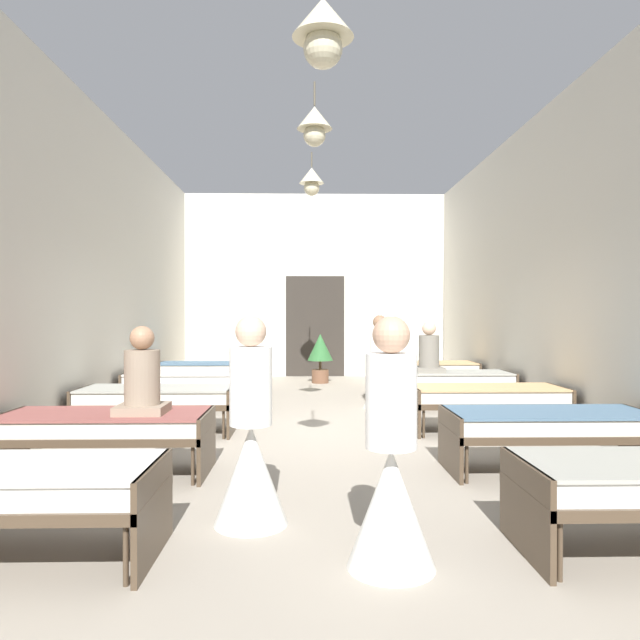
% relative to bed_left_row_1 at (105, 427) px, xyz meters
% --- Properties ---
extents(ground_plane, '(6.82, 14.26, 0.10)m').
position_rel_bed_left_row_1_xyz_m(ground_plane, '(2.06, 1.90, -0.49)').
color(ground_plane, '#9E9384').
extents(room_shell, '(6.62, 13.86, 4.38)m').
position_rel_bed_left_row_1_xyz_m(room_shell, '(2.06, 3.28, 1.75)').
color(room_shell, silver).
rests_on(room_shell, ground).
extents(bed_left_row_1, '(1.90, 0.84, 0.57)m').
position_rel_bed_left_row_1_xyz_m(bed_left_row_1, '(0.00, 0.00, 0.00)').
color(bed_left_row_1, '#473828').
rests_on(bed_left_row_1, ground).
extents(bed_right_row_1, '(1.90, 0.84, 0.57)m').
position_rel_bed_left_row_1_xyz_m(bed_right_row_1, '(4.12, 0.00, 0.00)').
color(bed_right_row_1, '#473828').
rests_on(bed_right_row_1, ground).
extents(bed_left_row_2, '(1.90, 0.84, 0.57)m').
position_rel_bed_left_row_1_xyz_m(bed_left_row_2, '(0.00, 1.90, 0.00)').
color(bed_left_row_2, '#473828').
rests_on(bed_left_row_2, ground).
extents(bed_right_row_2, '(1.90, 0.84, 0.57)m').
position_rel_bed_left_row_1_xyz_m(bed_right_row_2, '(4.12, 1.90, 0.00)').
color(bed_right_row_2, '#473828').
rests_on(bed_right_row_2, ground).
extents(bed_left_row_3, '(1.90, 0.84, 0.57)m').
position_rel_bed_left_row_1_xyz_m(bed_left_row_3, '(0.00, 3.80, 0.00)').
color(bed_left_row_3, '#473828').
rests_on(bed_left_row_3, ground).
extents(bed_right_row_3, '(1.90, 0.84, 0.57)m').
position_rel_bed_left_row_1_xyz_m(bed_right_row_3, '(4.12, 3.80, 0.00)').
color(bed_right_row_3, '#473828').
rests_on(bed_right_row_3, ground).
extents(bed_left_row_4, '(1.90, 0.84, 0.57)m').
position_rel_bed_left_row_1_xyz_m(bed_left_row_4, '(0.00, 5.70, 0.00)').
color(bed_left_row_4, '#473828').
rests_on(bed_left_row_4, ground).
extents(bed_right_row_4, '(1.90, 0.84, 0.57)m').
position_rel_bed_left_row_1_xyz_m(bed_right_row_4, '(4.12, 5.70, 0.00)').
color(bed_right_row_4, '#473828').
rests_on(bed_right_row_4, ground).
extents(nurse_near_aisle, '(0.52, 0.52, 1.49)m').
position_rel_bed_left_row_1_xyz_m(nurse_near_aisle, '(3.02, 3.86, 0.09)').
color(nurse_near_aisle, white).
rests_on(nurse_near_aisle, ground).
extents(nurse_mid_aisle, '(0.52, 0.52, 1.49)m').
position_rel_bed_left_row_1_xyz_m(nurse_mid_aisle, '(2.35, -2.06, 0.09)').
color(nurse_mid_aisle, white).
rests_on(nurse_mid_aisle, ground).
extents(nurse_far_aisle, '(0.52, 0.52, 1.49)m').
position_rel_bed_left_row_1_xyz_m(nurse_far_aisle, '(1.46, -1.33, 0.09)').
color(nurse_far_aisle, white).
rests_on(nurse_far_aisle, ground).
extents(patient_seated_primary, '(0.44, 0.44, 0.80)m').
position_rel_bed_left_row_1_xyz_m(patient_seated_primary, '(0.35, -0.04, 0.43)').
color(patient_seated_primary, gray).
rests_on(patient_seated_primary, bed_left_row_1).
extents(patient_seated_secondary, '(0.44, 0.44, 0.80)m').
position_rel_bed_left_row_1_xyz_m(patient_seated_secondary, '(3.77, 3.74, 0.43)').
color(patient_seated_secondary, slate).
rests_on(patient_seated_secondary, bed_right_row_3).
extents(potted_plant, '(0.55, 0.55, 1.06)m').
position_rel_bed_left_row_1_xyz_m(potted_plant, '(2.15, 7.28, 0.22)').
color(potted_plant, brown).
rests_on(potted_plant, ground).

